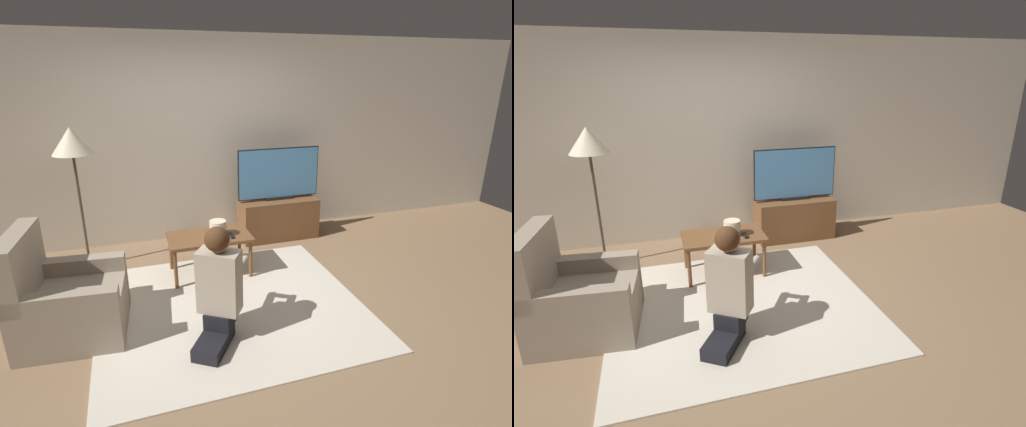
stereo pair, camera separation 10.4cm
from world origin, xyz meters
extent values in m
plane|color=#896B4C|center=(0.00, 0.00, 0.00)|extent=(10.00, 10.00, 0.00)
cube|color=beige|center=(0.00, 1.93, 1.30)|extent=(10.00, 0.06, 2.60)
cube|color=beige|center=(0.00, 0.00, 0.01)|extent=(2.45, 2.21, 0.02)
cube|color=brown|center=(1.05, 1.50, 0.27)|extent=(1.03, 0.43, 0.54)
cube|color=black|center=(1.05, 1.50, 0.56)|extent=(0.38, 0.08, 0.04)
cube|color=black|center=(1.05, 1.51, 0.89)|extent=(1.10, 0.03, 0.66)
cube|color=#4C8CC6|center=(1.05, 1.50, 0.89)|extent=(1.07, 0.04, 0.63)
cube|color=brown|center=(-0.05, 0.73, 0.45)|extent=(0.88, 0.53, 0.04)
cylinder|color=brown|center=(-0.45, 0.51, 0.22)|extent=(0.04, 0.04, 0.43)
cylinder|color=brown|center=(0.36, 0.51, 0.22)|extent=(0.04, 0.04, 0.43)
cylinder|color=brown|center=(-0.45, 0.95, 0.22)|extent=(0.04, 0.04, 0.43)
cylinder|color=brown|center=(0.36, 0.95, 0.22)|extent=(0.04, 0.04, 0.43)
cylinder|color=#4C4233|center=(-1.34, 1.33, 0.01)|extent=(0.28, 0.28, 0.03)
cylinder|color=#4C4233|center=(-1.34, 1.33, 0.79)|extent=(0.03, 0.03, 1.53)
cone|color=beige|center=(-1.34, 1.33, 1.46)|extent=(0.41, 0.41, 0.28)
cube|color=gray|center=(-1.36, 0.03, 0.21)|extent=(0.90, 0.84, 0.42)
cube|color=gray|center=(-1.70, 0.06, 0.69)|extent=(0.23, 0.78, 0.53)
cube|color=gray|center=(-1.39, -0.28, 0.28)|extent=(0.84, 0.21, 0.56)
cube|color=gray|center=(-1.34, 0.34, 0.28)|extent=(0.84, 0.21, 0.56)
cube|color=black|center=(-0.29, -0.56, 0.07)|extent=(0.42, 0.49, 0.11)
cube|color=black|center=(-0.20, -0.41, 0.20)|extent=(0.32, 0.32, 0.14)
cube|color=tan|center=(-0.20, -0.41, 0.53)|extent=(0.39, 0.35, 0.53)
sphere|color=#DBAD8E|center=(-0.20, -0.41, 0.90)|extent=(0.20, 0.20, 0.20)
sphere|color=#4C2D19|center=(-0.21, -0.43, 0.91)|extent=(0.20, 0.20, 0.20)
cube|color=black|center=(0.01, -0.10, 0.56)|extent=(0.13, 0.11, 0.04)
cylinder|color=tan|center=(0.03, -0.26, 0.56)|extent=(0.22, 0.29, 0.07)
cylinder|color=tan|center=(-0.14, -0.15, 0.56)|extent=(0.22, 0.29, 0.07)
cylinder|color=#4C3823|center=(0.05, 0.69, 0.50)|extent=(0.10, 0.10, 0.06)
cylinder|color=beige|center=(0.05, 0.69, 0.58)|extent=(0.18, 0.18, 0.11)
cube|color=black|center=(0.18, 0.62, 0.48)|extent=(0.04, 0.15, 0.02)
camera|label=1|loc=(-0.80, -3.23, 2.13)|focal=28.00mm
camera|label=2|loc=(-0.70, -3.26, 2.13)|focal=28.00mm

